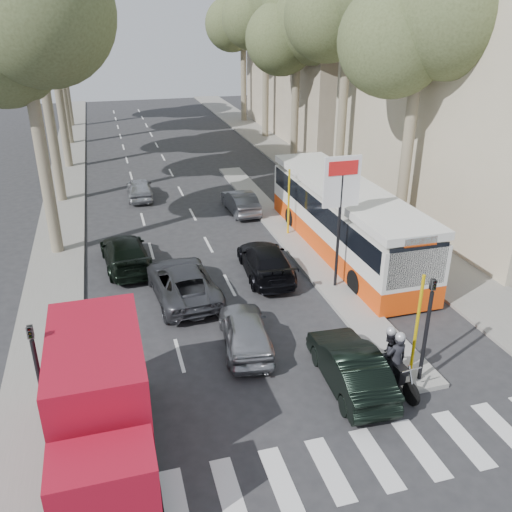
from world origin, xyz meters
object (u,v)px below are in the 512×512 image
Objects in this scene: red_truck at (100,403)px; motorcycle at (392,359)px; dark_hatchback at (350,366)px; city_bus at (344,217)px; silver_hatchback at (246,331)px.

motorcycle is (8.54, 0.67, -0.80)m from red_truck.
red_truck is (-7.28, -0.93, 1.00)m from dark_hatchback.
city_bus is at bearing 42.37° from red_truck.
red_truck reaches higher than silver_hatchback.
red_truck reaches higher than motorcycle.
silver_hatchback is at bearing 135.36° from motorcycle.
dark_hatchback is (2.54, -2.86, 0.03)m from silver_hatchback.
dark_hatchback is at bearing 163.23° from motorcycle.
silver_hatchback is at bearing 38.45° from red_truck.
motorcycle is (-2.73, -9.67, -0.85)m from city_bus.
city_bus is at bearing 68.82° from motorcycle.
dark_hatchback is 10.29m from city_bus.
motorcycle reaches higher than dark_hatchback.
dark_hatchback is 1.30m from motorcycle.
dark_hatchback is 0.70× the size of red_truck.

